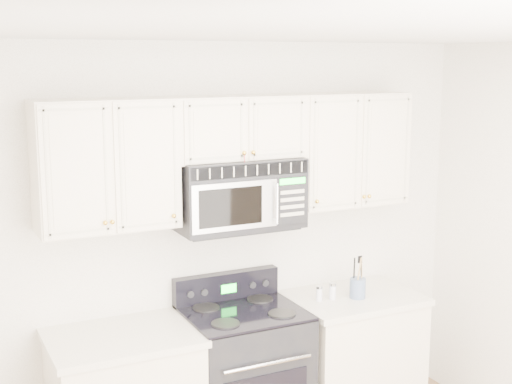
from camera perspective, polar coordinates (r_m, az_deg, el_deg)
room at (r=3.24m, az=10.33°, el=-11.11°), size 3.51×3.51×2.61m
base_cabinet_right at (r=5.09m, az=7.63°, el=-13.42°), size 0.86×0.65×0.92m
range at (r=4.70m, az=-1.01°, el=-14.66°), size 0.73×0.66×1.11m
upper_cabinets at (r=4.42m, az=-1.62°, el=3.36°), size 2.44×0.37×0.75m
microwave at (r=4.43m, az=-1.45°, el=-0.11°), size 0.79×0.44×0.44m
utensil_crock at (r=4.84m, az=8.14°, el=-7.56°), size 0.11×0.11×0.29m
shaker_salt at (r=4.75m, az=5.07°, el=-8.08°), size 0.04×0.04×0.10m
shaker_pepper at (r=4.79m, az=6.14°, el=-7.88°), size 0.05×0.05×0.11m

